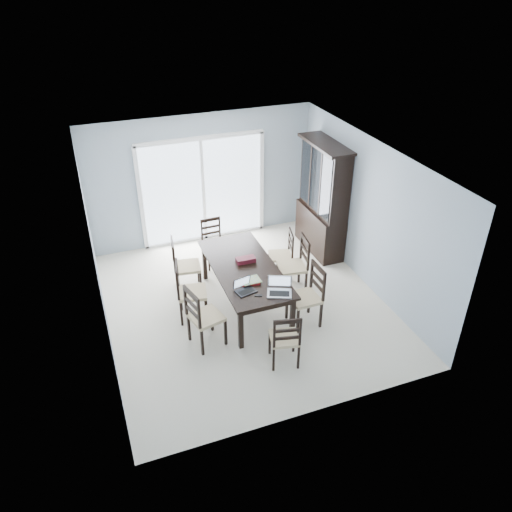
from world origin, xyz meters
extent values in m
plane|color=#EFE5CD|center=(0.00, 0.00, 0.00)|extent=(5.00, 5.00, 0.00)
plane|color=white|center=(0.00, 0.00, 2.60)|extent=(5.00, 5.00, 0.00)
cube|color=#92A1AE|center=(0.00, 2.50, 1.30)|extent=(4.50, 0.02, 2.60)
cube|color=#92A1AE|center=(-2.25, 0.00, 1.30)|extent=(0.02, 5.00, 2.60)
cube|color=#92A1AE|center=(2.25, 0.00, 1.30)|extent=(0.02, 5.00, 2.60)
cube|color=gray|center=(0.00, 3.50, -0.05)|extent=(4.50, 2.00, 0.10)
cube|color=#99999E|center=(0.00, 4.50, 0.55)|extent=(4.50, 0.06, 1.10)
cube|color=black|center=(0.00, 0.00, 0.73)|extent=(1.00, 2.20, 0.04)
cube|color=black|center=(0.00, 0.00, 0.67)|extent=(0.88, 2.08, 0.10)
cube|color=black|center=(-0.42, -1.00, 0.34)|extent=(0.07, 0.07, 0.69)
cube|color=black|center=(0.42, -1.00, 0.34)|extent=(0.07, 0.07, 0.69)
cube|color=black|center=(-0.42, 1.00, 0.34)|extent=(0.07, 0.07, 0.69)
cube|color=black|center=(0.42, 1.00, 0.34)|extent=(0.07, 0.07, 0.69)
cube|color=black|center=(2.01, 1.25, 0.42)|extent=(0.45, 1.30, 0.85)
cube|color=black|center=(2.04, 1.25, 1.50)|extent=(0.38, 1.30, 1.30)
cube|color=black|center=(2.01, 1.25, 2.17)|extent=(0.50, 1.38, 0.05)
cube|color=black|center=(1.84, 0.83, 1.50)|extent=(0.02, 0.36, 1.18)
cube|color=black|center=(1.84, 1.25, 1.50)|extent=(0.02, 0.36, 1.18)
cube|color=black|center=(1.84, 1.67, 1.50)|extent=(0.02, 0.36, 1.18)
cube|color=silver|center=(0.00, 2.48, 1.05)|extent=(2.40, 0.02, 2.10)
cube|color=white|center=(0.00, 2.46, 2.14)|extent=(2.52, 0.05, 0.08)
cube|color=white|center=(0.00, 2.46, 1.05)|extent=(0.06, 0.05, 2.10)
cube|color=white|center=(0.00, 2.46, 0.03)|extent=(2.52, 0.05, 0.05)
cube|color=black|center=(-1.11, -0.56, 0.23)|extent=(0.05, 0.05, 0.46)
cube|color=black|center=(-1.00, -0.96, 0.23)|extent=(0.05, 0.05, 0.46)
cube|color=black|center=(-0.71, -0.46, 0.23)|extent=(0.05, 0.05, 0.46)
cube|color=black|center=(-0.61, -0.86, 0.23)|extent=(0.05, 0.05, 0.46)
cube|color=tan|center=(-0.86, -0.71, 0.48)|extent=(0.54, 0.54, 0.05)
cube|color=black|center=(-1.05, 0.22, 0.23)|extent=(0.04, 0.04, 0.45)
cube|color=black|center=(-1.13, -0.17, 0.23)|extent=(0.04, 0.04, 0.45)
cube|color=black|center=(-0.66, 0.14, 0.23)|extent=(0.04, 0.04, 0.45)
cube|color=black|center=(-0.74, -0.25, 0.23)|extent=(0.04, 0.04, 0.45)
cube|color=tan|center=(-0.89, -0.02, 0.48)|extent=(0.52, 0.52, 0.05)
cube|color=black|center=(-0.95, 0.99, 0.22)|extent=(0.04, 0.04, 0.45)
cube|color=black|center=(-1.01, 0.60, 0.22)|extent=(0.04, 0.04, 0.45)
cube|color=black|center=(-0.56, 0.94, 0.22)|extent=(0.04, 0.04, 0.45)
cube|color=black|center=(-0.62, 0.54, 0.22)|extent=(0.04, 0.04, 0.45)
cube|color=tan|center=(-0.79, 0.77, 0.47)|extent=(0.50, 0.50, 0.05)
cube|color=black|center=(0.92, -0.98, 0.23)|extent=(0.04, 0.04, 0.46)
cube|color=black|center=(0.91, -0.58, 0.23)|extent=(0.04, 0.04, 0.46)
cube|color=black|center=(0.52, -1.00, 0.23)|extent=(0.04, 0.04, 0.46)
cube|color=black|center=(0.50, -0.59, 0.23)|extent=(0.04, 0.04, 0.46)
cube|color=tan|center=(0.71, -0.79, 0.48)|extent=(0.46, 0.46, 0.05)
cube|color=black|center=(1.07, -0.11, 0.23)|extent=(0.04, 0.04, 0.46)
cube|color=black|center=(1.13, 0.29, 0.23)|extent=(0.04, 0.04, 0.46)
cube|color=black|center=(0.68, -0.06, 0.23)|extent=(0.04, 0.04, 0.46)
cube|color=black|center=(0.73, 0.34, 0.23)|extent=(0.04, 0.04, 0.46)
cube|color=tan|center=(0.90, 0.11, 0.48)|extent=(0.50, 0.50, 0.05)
cube|color=black|center=(1.03, 0.41, 0.20)|extent=(0.04, 0.04, 0.40)
cube|color=black|center=(1.11, 0.75, 0.20)|extent=(0.04, 0.04, 0.40)
cube|color=black|center=(0.69, 0.49, 0.20)|extent=(0.04, 0.04, 0.40)
cube|color=black|center=(0.77, 0.84, 0.20)|extent=(0.04, 0.04, 0.40)
cube|color=tan|center=(0.90, 0.62, 0.42)|extent=(0.47, 0.47, 0.05)
cube|color=black|center=(-0.15, -1.62, 0.20)|extent=(0.04, 0.04, 0.41)
cube|color=black|center=(0.20, -1.71, 0.20)|extent=(0.04, 0.04, 0.41)
cube|color=black|center=(-0.07, -1.28, 0.20)|extent=(0.04, 0.04, 0.41)
cube|color=black|center=(0.28, -1.36, 0.20)|extent=(0.04, 0.04, 0.41)
cube|color=tan|center=(0.07, -1.49, 0.43)|extent=(0.48, 0.48, 0.05)
cube|color=black|center=(0.06, 1.59, 0.20)|extent=(0.03, 0.03, 0.40)
cube|color=black|center=(-0.30, 1.58, 0.20)|extent=(0.03, 0.03, 0.40)
cube|color=black|center=(0.07, 1.24, 0.20)|extent=(0.03, 0.03, 0.40)
cube|color=black|center=(-0.28, 1.23, 0.20)|extent=(0.03, 0.03, 0.40)
cube|color=tan|center=(-0.11, 1.41, 0.42)|extent=(0.41, 0.41, 0.05)
cube|color=black|center=(-0.21, -0.66, 0.76)|extent=(0.33, 0.26, 0.02)
cube|color=silver|center=(-0.21, -0.66, 0.86)|extent=(0.26, 0.09, 0.16)
cube|color=#B2B2B4|center=(0.24, -0.89, 0.76)|extent=(0.44, 0.38, 0.02)
cube|color=silver|center=(0.24, -0.89, 0.89)|extent=(0.31, 0.17, 0.19)
cube|color=maroon|center=(-0.07, -0.45, 0.77)|extent=(0.29, 0.23, 0.03)
cube|color=gold|center=(-0.06, -0.45, 0.79)|extent=(0.30, 0.23, 0.01)
cube|color=black|center=(-0.07, -0.82, 0.76)|extent=(0.13, 0.09, 0.01)
cube|color=#460E1D|center=(0.07, 0.14, 0.79)|extent=(0.32, 0.17, 0.08)
cube|color=maroon|center=(-0.28, 3.58, 0.45)|extent=(1.82, 1.63, 0.89)
cube|color=#959595|center=(-0.28, 3.58, 0.92)|extent=(1.87, 1.68, 0.06)
camera|label=1|loc=(-2.22, -6.45, 5.13)|focal=35.00mm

